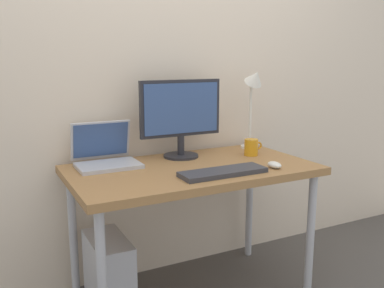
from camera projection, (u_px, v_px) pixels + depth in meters
name	position (u px, v px, depth m)	size (l,w,h in m)	color
back_wall	(160.00, 59.00, 2.48)	(4.40, 0.04, 2.60)	beige
desk	(192.00, 179.00, 2.25)	(1.27, 0.70, 0.75)	olive
monitor	(181.00, 114.00, 2.39)	(0.48, 0.20, 0.44)	#232328
laptop	(105.00, 154.00, 2.25)	(0.32, 0.27, 0.23)	#B2B2B7
desk_lamp	(254.00, 90.00, 2.59)	(0.11, 0.16, 0.51)	silver
keyboard	(223.00, 172.00, 2.07)	(0.44, 0.14, 0.02)	#333338
mouse	(274.00, 165.00, 2.19)	(0.06, 0.09, 0.03)	silver
coffee_mug	(251.00, 147.00, 2.47)	(0.11, 0.08, 0.10)	orange
computer_tower	(109.00, 277.00, 2.17)	(0.18, 0.36, 0.42)	#B2B2B7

